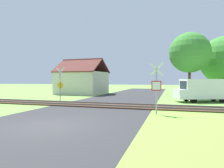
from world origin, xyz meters
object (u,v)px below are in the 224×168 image
Objects in this scene: stop_sign_near at (156,86)px; tree_right at (190,53)px; crossing_sign_far at (60,83)px; house at (82,82)px; mail_truck at (202,89)px; tree_far at (224,60)px.

tree_right is (2.94, 12.44, 3.56)m from stop_sign_near.
house is at bearing 101.40° from crossing_sign_far.
stop_sign_near is 19.81m from house.
crossing_sign_far is 11.22m from house.
crossing_sign_far is at bearing -148.08° from tree_right.
stop_sign_near is 0.42× the size of tree_right.
crossing_sign_far is at bearing -28.89° from stop_sign_near.
tree_right is 1.48× the size of mail_truck.
tree_far is (20.12, 2.33, 3.00)m from house.
tree_far reaches higher than house.
stop_sign_near is 13.27m from tree_right.
house reaches higher than stop_sign_near.
crossing_sign_far is 15.16m from tree_right.
tree_far is at bearing 34.63° from crossing_sign_far.
stop_sign_near is 10.65m from crossing_sign_far.
mail_truck is at bearing -113.28° from tree_far.
crossing_sign_far is 13.94m from mail_truck.
stop_sign_near is 0.46× the size of house.
house is at bearing 168.53° from tree_right.
tree_right is at bearing 29.32° from crossing_sign_far.
stop_sign_near is 0.40× the size of tree_far.
tree_far is 1.55× the size of mail_truck.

